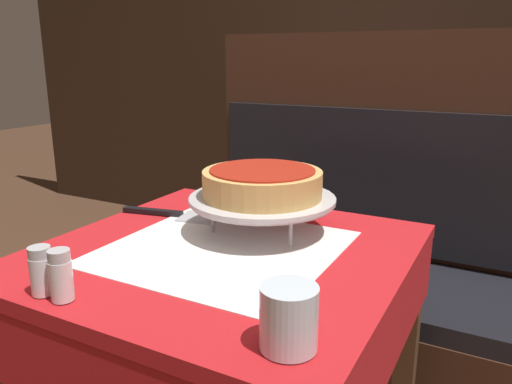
# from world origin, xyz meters

# --- Properties ---
(dining_table_front) EXTENTS (0.74, 0.74, 0.77)m
(dining_table_front) POSITION_xyz_m (0.00, 0.00, 0.65)
(dining_table_front) COLOR red
(dining_table_front) RESTS_ON ground_plane
(dining_table_rear) EXTENTS (0.64, 0.64, 0.77)m
(dining_table_rear) POSITION_xyz_m (-0.27, 1.67, 0.65)
(dining_table_rear) COLOR red
(dining_table_rear) RESTS_ON ground_plane
(booth_bench) EXTENTS (1.38, 0.51, 1.24)m
(booth_bench) POSITION_xyz_m (0.14, 0.75, 0.35)
(booth_bench) COLOR #3D2316
(booth_bench) RESTS_ON ground_plane
(back_wall_panel) EXTENTS (6.00, 0.04, 2.40)m
(back_wall_panel) POSITION_xyz_m (0.00, 2.08, 1.20)
(back_wall_panel) COLOR black
(back_wall_panel) RESTS_ON ground_plane
(pizza_pan_stand) EXTENTS (0.33, 0.33, 0.08)m
(pizza_pan_stand) POSITION_xyz_m (0.03, 0.13, 0.84)
(pizza_pan_stand) COLOR #ADADB2
(pizza_pan_stand) RESTS_ON dining_table_front
(deep_dish_pizza) EXTENTS (0.27, 0.27, 0.06)m
(deep_dish_pizza) POSITION_xyz_m (0.03, 0.13, 0.88)
(deep_dish_pizza) COLOR tan
(deep_dish_pizza) RESTS_ON pizza_pan_stand
(pizza_server) EXTENTS (0.27, 0.10, 0.01)m
(pizza_server) POSITION_xyz_m (-0.22, 0.13, 0.77)
(pizza_server) COLOR #BCBCC1
(pizza_server) RESTS_ON dining_table_front
(water_glass_near) EXTENTS (0.08, 0.08, 0.09)m
(water_glass_near) POSITION_xyz_m (0.28, -0.28, 0.81)
(water_glass_near) COLOR silver
(water_glass_near) RESTS_ON dining_table_front
(salt_shaker) EXTENTS (0.04, 0.04, 0.08)m
(salt_shaker) POSITION_xyz_m (-0.16, -0.33, 0.81)
(salt_shaker) COLOR silver
(salt_shaker) RESTS_ON dining_table_front
(pepper_shaker) EXTENTS (0.04, 0.04, 0.09)m
(pepper_shaker) POSITION_xyz_m (-0.11, -0.33, 0.81)
(pepper_shaker) COLOR silver
(pepper_shaker) RESTS_ON dining_table_front
(condiment_caddy) EXTENTS (0.12, 0.12, 0.17)m
(condiment_caddy) POSITION_xyz_m (-0.24, 1.65, 0.81)
(condiment_caddy) COLOR black
(condiment_caddy) RESTS_ON dining_table_rear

